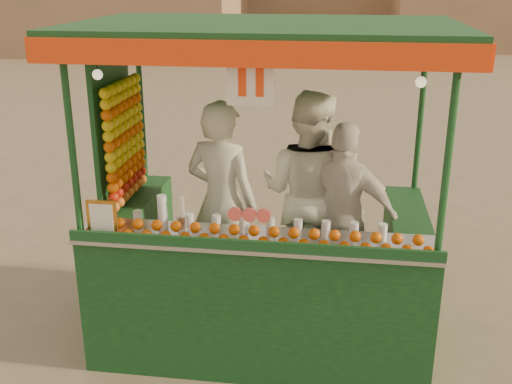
# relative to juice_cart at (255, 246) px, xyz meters

# --- Properties ---
(ground) EXTENTS (90.00, 90.00, 0.00)m
(ground) POSITION_rel_juice_cart_xyz_m (0.33, 0.36, -0.89)
(ground) COLOR #6B5E4C
(ground) RESTS_ON ground
(juice_cart) EXTENTS (3.04, 1.97, 2.76)m
(juice_cart) POSITION_rel_juice_cart_xyz_m (0.00, 0.00, 0.00)
(juice_cart) COLOR #0E351B
(juice_cart) RESTS_ON ground
(vendor_left) EXTENTS (0.76, 0.62, 1.82)m
(vendor_left) POSITION_rel_juice_cart_xyz_m (-0.31, 0.12, 0.34)
(vendor_left) COLOR beige
(vendor_left) RESTS_ON ground
(vendor_middle) EXTENTS (1.08, 0.95, 1.86)m
(vendor_middle) POSITION_rel_juice_cart_xyz_m (0.42, 0.44, 0.36)
(vendor_middle) COLOR white
(vendor_middle) RESTS_ON ground
(vendor_right) EXTENTS (1.03, 0.63, 1.63)m
(vendor_right) POSITION_rel_juice_cart_xyz_m (0.75, 0.23, 0.25)
(vendor_right) COLOR silver
(vendor_right) RESTS_ON ground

